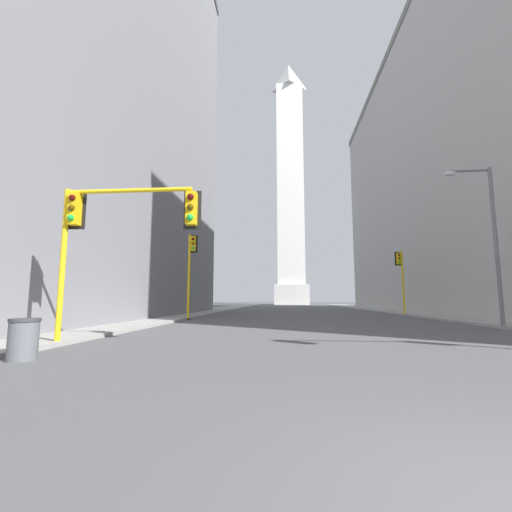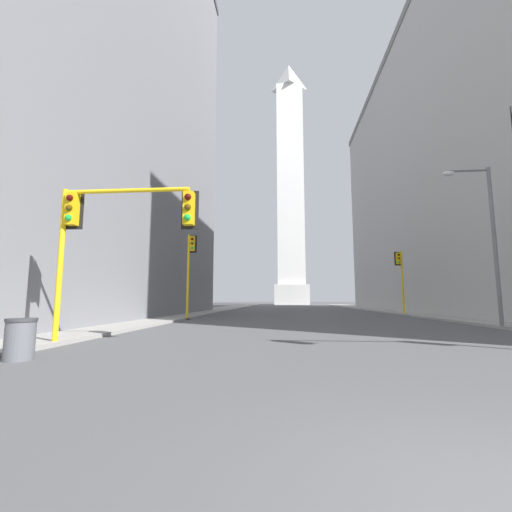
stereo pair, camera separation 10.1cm
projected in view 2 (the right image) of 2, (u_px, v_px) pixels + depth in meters
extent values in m
cube|color=gray|center=(194.00, 313.00, 36.50)|extent=(5.00, 112.94, 0.15)
cube|color=gray|center=(418.00, 313.00, 34.56)|extent=(5.00, 112.94, 0.15)
cube|color=slate|center=(4.00, 67.00, 30.22)|extent=(29.78, 39.38, 43.84)
cube|color=slate|center=(500.00, 23.00, 38.86)|extent=(22.91, 59.70, 0.90)
cube|color=silver|center=(292.00, 295.00, 95.41)|extent=(9.41, 9.41, 5.50)
cube|color=white|center=(290.00, 184.00, 99.44)|extent=(7.53, 7.53, 58.55)
pyramid|color=white|center=(289.00, 78.00, 103.65)|extent=(7.53, 7.53, 8.28)
cylinder|color=yellow|center=(60.00, 265.00, 11.39)|extent=(0.18, 0.18, 5.23)
cylinder|color=#262626|center=(54.00, 344.00, 11.07)|extent=(0.40, 0.40, 0.10)
cube|color=#E5B20F|center=(72.00, 209.00, 11.61)|extent=(0.36, 0.36, 1.10)
cube|color=black|center=(75.00, 211.00, 11.79)|extent=(0.58, 0.06, 1.32)
sphere|color=#410907|center=(70.00, 198.00, 11.46)|extent=(0.22, 0.22, 0.22)
sphere|color=#483506|center=(69.00, 208.00, 11.42)|extent=(0.22, 0.22, 0.22)
sphere|color=green|center=(68.00, 218.00, 11.38)|extent=(0.22, 0.22, 0.22)
cylinder|color=yellow|center=(126.00, 191.00, 11.53)|extent=(4.34, 0.14, 0.14)
sphere|color=yellow|center=(65.00, 192.00, 11.71)|extent=(0.18, 0.18, 0.18)
cube|color=#E5B20F|center=(189.00, 209.00, 11.26)|extent=(0.36, 0.36, 1.10)
cube|color=black|center=(190.00, 210.00, 11.44)|extent=(0.58, 0.06, 1.32)
sphere|color=#410907|center=(188.00, 197.00, 11.12)|extent=(0.22, 0.22, 0.22)
sphere|color=#483506|center=(188.00, 207.00, 11.07)|extent=(0.22, 0.22, 0.22)
sphere|color=green|center=(187.00, 217.00, 11.03)|extent=(0.22, 0.22, 0.22)
cylinder|color=yellow|center=(188.00, 277.00, 25.55)|extent=(0.18, 0.18, 6.37)
cylinder|color=#262626|center=(187.00, 319.00, 25.15)|extent=(0.40, 0.40, 0.10)
cube|color=#E5B20F|center=(193.00, 244.00, 25.84)|extent=(0.36, 0.36, 1.10)
cube|color=black|center=(193.00, 244.00, 26.02)|extent=(0.58, 0.07, 1.32)
sphere|color=#410907|center=(192.00, 239.00, 25.69)|extent=(0.22, 0.22, 0.22)
sphere|color=#483506|center=(192.00, 243.00, 25.65)|extent=(0.22, 0.22, 0.22)
sphere|color=green|center=(192.00, 248.00, 25.61)|extent=(0.22, 0.22, 0.22)
cylinder|color=yellow|center=(403.00, 283.00, 32.37)|extent=(0.18, 0.18, 6.07)
cylinder|color=#262626|center=(404.00, 315.00, 31.99)|extent=(0.40, 0.40, 0.10)
cube|color=#E5B20F|center=(398.00, 259.00, 32.68)|extent=(0.38, 0.38, 1.10)
cube|color=black|center=(397.00, 259.00, 32.86)|extent=(0.58, 0.10, 1.32)
sphere|color=#410907|center=(399.00, 255.00, 32.54)|extent=(0.22, 0.22, 0.22)
sphere|color=#483506|center=(399.00, 258.00, 32.50)|extent=(0.22, 0.22, 0.22)
sphere|color=green|center=(399.00, 262.00, 32.45)|extent=(0.22, 0.22, 0.22)
cylinder|color=slate|center=(495.00, 246.00, 17.92)|extent=(0.20, 0.20, 8.57)
cylinder|color=slate|center=(468.00, 171.00, 18.52)|extent=(2.06, 0.12, 0.12)
sphere|color=slate|center=(488.00, 170.00, 18.44)|extent=(0.20, 0.20, 0.20)
ellipsoid|color=silver|center=(449.00, 173.00, 18.60)|extent=(0.64, 0.36, 0.26)
cylinder|color=#595B60|center=(20.00, 341.00, 8.49)|extent=(0.67, 0.67, 0.94)
cylinder|color=#35373A|center=(22.00, 320.00, 8.55)|extent=(0.71, 0.71, 0.08)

